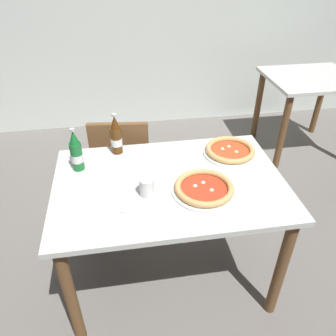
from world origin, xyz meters
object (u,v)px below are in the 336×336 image
chair_behind_table (123,163)px  beer_bottle_center (76,153)px  paper_cup (147,187)px  napkin_with_cutlery (112,201)px  dining_table_background (308,93)px  pizza_margherita_near (204,188)px  dining_table_main (169,198)px  beer_bottle_left (116,137)px  pizza_marinara_far (230,151)px

chair_behind_table → beer_bottle_center: size_ratio=3.44×
beer_bottle_center → paper_cup: 0.45m
napkin_with_cutlery → dining_table_background: bearing=38.4°
dining_table_background → pizza_margherita_near: size_ratio=2.48×
dining_table_main → dining_table_background: (1.53, 1.34, -0.04)m
beer_bottle_center → napkin_with_cutlery: beer_bottle_center is taller
chair_behind_table → napkin_with_cutlery: chair_behind_table is taller
beer_bottle_left → beer_bottle_center: 0.25m
dining_table_main → beer_bottle_left: beer_bottle_left is taller
beer_bottle_left → napkin_with_cutlery: size_ratio=1.25×
paper_cup → beer_bottle_center: bearing=140.8°
chair_behind_table → dining_table_background: 1.91m
chair_behind_table → paper_cup: bearing=105.4°
pizza_marinara_far → beer_bottle_center: bearing=-179.0°
beer_bottle_center → beer_bottle_left: bearing=32.7°
dining_table_background → pizza_marinara_far: (-1.14, -1.13, 0.18)m
chair_behind_table → napkin_with_cutlery: bearing=91.5°
chair_behind_table → beer_bottle_center: beer_bottle_center is taller
pizza_margherita_near → beer_bottle_left: size_ratio=1.31×
pizza_margherita_near → paper_cup: (-0.28, 0.02, 0.03)m
pizza_margherita_near → napkin_with_cutlery: size_ratio=1.64×
dining_table_main → pizza_margherita_near: bearing=-35.6°
dining_table_background → beer_bottle_left: bearing=-150.6°
dining_table_background → paper_cup: (-1.66, -1.42, 0.21)m
pizza_margherita_near → napkin_with_cutlery: 0.46m
dining_table_main → pizza_marinara_far: bearing=27.9°
pizza_marinara_far → napkin_with_cutlery: pizza_marinara_far is taller
paper_cup → pizza_marinara_far: bearing=29.8°
dining_table_background → napkin_with_cutlery: (-1.83, -1.45, 0.16)m
dining_table_main → beer_bottle_center: (-0.47, 0.19, 0.22)m
pizza_margherita_near → paper_cup: paper_cup is taller
dining_table_background → beer_bottle_center: 2.32m
dining_table_background → paper_cup: 2.19m
dining_table_main → pizza_marinara_far: size_ratio=3.87×
dining_table_background → pizza_marinara_far: 1.61m
napkin_with_cutlery → paper_cup: 0.18m
dining_table_background → beer_bottle_center: bearing=-150.3°
beer_bottle_center → dining_table_main: bearing=-22.2°
pizza_marinara_far → beer_bottle_left: (-0.65, 0.12, 0.08)m
beer_bottle_center → napkin_with_cutlery: 0.37m
pizza_marinara_far → beer_bottle_center: (-0.86, -0.02, 0.08)m
chair_behind_table → dining_table_background: chair_behind_table is taller
napkin_with_cutlery → paper_cup: paper_cup is taller
dining_table_background → dining_table_main: bearing=-138.9°
napkin_with_cutlery → beer_bottle_center: bearing=119.4°
pizza_margherita_near → pizza_marinara_far: 0.40m
paper_cup → napkin_with_cutlery: bearing=-171.7°
napkin_with_cutlery → pizza_margherita_near: bearing=0.4°
dining_table_background → beer_bottle_center: (-2.00, -1.14, 0.26)m
pizza_margherita_near → chair_behind_table: bearing=118.4°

